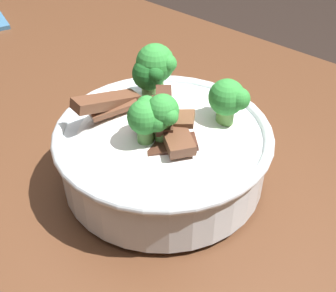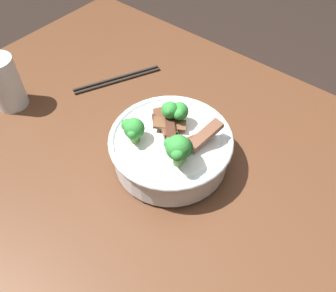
{
  "view_description": "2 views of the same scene",
  "coord_description": "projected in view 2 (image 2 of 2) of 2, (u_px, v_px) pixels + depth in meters",
  "views": [
    {
      "loc": [
        0.41,
        -0.28,
        1.15
      ],
      "look_at": [
        0.17,
        -0.01,
        0.86
      ],
      "focal_mm": 46.58,
      "sensor_mm": 36.0,
      "label": 1
    },
    {
      "loc": [
        -0.13,
        0.35,
        1.36
      ],
      "look_at": [
        0.16,
        -0.01,
        0.82
      ],
      "focal_mm": 37.18,
      "sensor_mm": 36.0,
      "label": 2
    }
  ],
  "objects": [
    {
      "name": "dining_table",
      "position": [
        225.0,
        225.0,
        0.74
      ],
      "size": [
        1.56,
        0.84,
        0.79
      ],
      "color": "#56331E",
      "rests_on": "ground"
    },
    {
      "name": "chopsticks_pair",
      "position": [
        118.0,
        79.0,
        0.9
      ],
      "size": [
        0.12,
        0.22,
        0.01
      ],
      "color": "#28231E",
      "rests_on": "dining_table"
    },
    {
      "name": "rice_bowl",
      "position": [
        170.0,
        146.0,
        0.68
      ],
      "size": [
        0.24,
        0.24,
        0.14
      ],
      "color": "silver",
      "rests_on": "dining_table"
    },
    {
      "name": "drinking_glass",
      "position": [
        5.0,
        85.0,
        0.8
      ],
      "size": [
        0.07,
        0.07,
        0.13
      ],
      "color": "white",
      "rests_on": "dining_table"
    }
  ]
}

